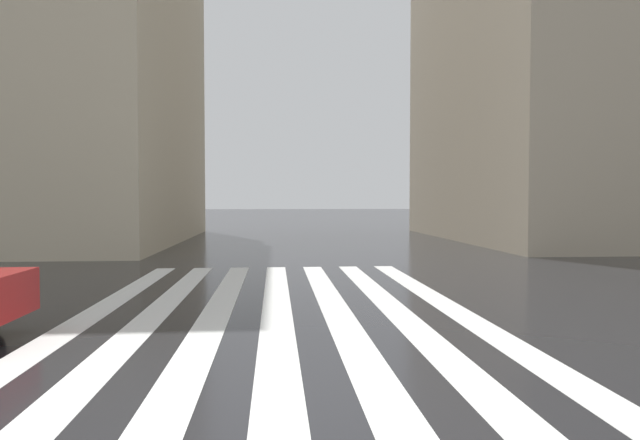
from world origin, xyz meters
name	(u,v)px	position (x,y,z in m)	size (l,w,h in m)	color
ground_plane	(286,410)	(0.00, 0.00, 0.00)	(220.00, 220.00, 0.00)	black
zebra_crossing	(277,316)	(4.00, 0.07, 0.00)	(13.00, 6.50, 0.01)	silver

